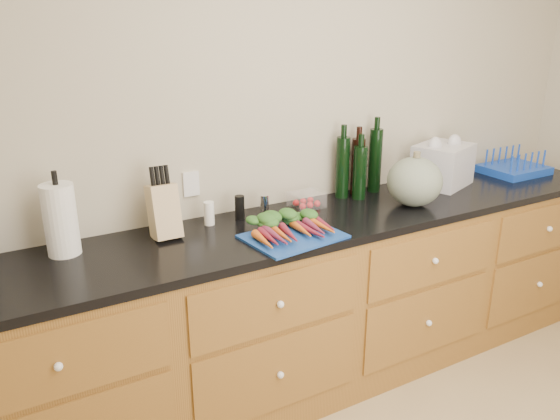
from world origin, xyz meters
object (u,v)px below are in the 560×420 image
carrots (288,227)px  paper_towel (61,220)px  squash (415,182)px  cutting_board (293,236)px  tomato_box (307,200)px  dish_rack (514,167)px  knife_block (164,211)px

carrots → paper_towel: paper_towel is taller
squash → paper_towel: 1.73m
cutting_board → carrots: bearing=90.0°
paper_towel → tomato_box: bearing=0.5°
squash → tomato_box: squash is taller
carrots → dish_rack: dish_rack is taller
cutting_board → dish_rack: dish_rack is taller
knife_block → dish_rack: knife_block is taller
dish_rack → paper_towel: bearing=178.3°
cutting_board → paper_towel: size_ratio=1.38×
carrots → dish_rack: (1.78, 0.20, 0.00)m
carrots → dish_rack: size_ratio=1.02×
cutting_board → knife_block: size_ratio=1.74×
carrots → tomato_box: tomato_box is taller
squash → tomato_box: (-0.51, 0.25, -0.09)m
squash → dish_rack: 1.01m
carrots → knife_block: size_ratio=1.60×
cutting_board → paper_towel: (-0.93, 0.32, 0.15)m
squash → knife_block: squash is taller
carrots → knife_block: bearing=152.8°
paper_towel → dish_rack: bearing=-1.7°
knife_block → tomato_box: 0.78m
tomato_box → dish_rack: dish_rack is taller
squash → paper_towel: size_ratio=0.95×
tomato_box → dish_rack: size_ratio=0.44×
carrots → knife_block: knife_block is taller
squash → dish_rack: (1.00, 0.16, -0.09)m
paper_towel → tomato_box: (1.21, 0.01, -0.11)m
paper_towel → knife_block: paper_towel is taller
tomato_box → carrots: bearing=-134.2°
squash → tomato_box: 0.57m
cutting_board → squash: size_ratio=1.46×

